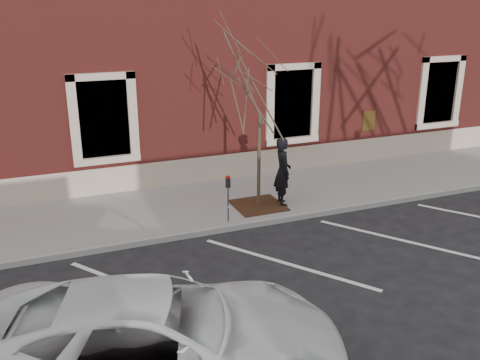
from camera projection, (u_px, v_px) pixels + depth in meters
name	position (u px, v px, depth m)	size (l,w,h in m)	color
ground	(249.00, 227.00, 13.92)	(120.00, 120.00, 0.00)	#28282B
sidewalk_near	(225.00, 202.00, 15.43)	(40.00, 3.50, 0.15)	gray
curb_near	(249.00, 225.00, 13.85)	(40.00, 0.12, 0.15)	#9E9E99
parking_stripes	(287.00, 264.00, 11.99)	(28.00, 4.40, 0.01)	silver
building_civic	(167.00, 46.00, 19.42)	(40.00, 8.62, 8.00)	maroon
man	(283.00, 172.00, 14.74)	(0.70, 0.46, 1.92)	black
parking_meter	(228.00, 190.00, 13.60)	(0.11, 0.09, 1.24)	#595B60
tree_grate	(258.00, 205.00, 14.91)	(1.34, 1.34, 0.03)	#3D1D13
sapling	(260.00, 89.00, 13.86)	(2.80, 2.80, 4.67)	#4F3C30
white_truck	(156.00, 339.00, 8.03)	(2.65, 5.75, 1.60)	silver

